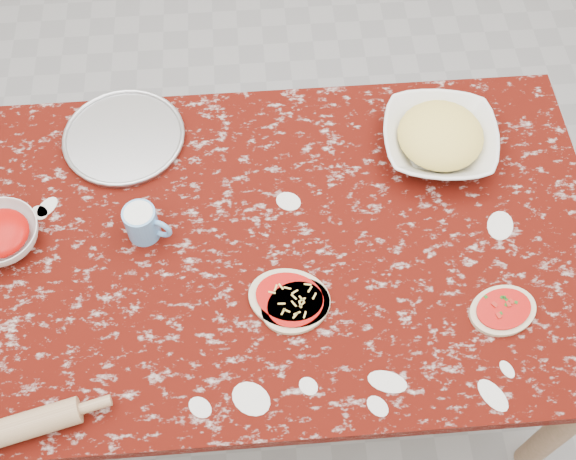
# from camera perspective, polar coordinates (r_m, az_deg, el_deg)

# --- Properties ---
(ground) EXTENTS (4.00, 4.00, 0.00)m
(ground) POSITION_cam_1_polar(r_m,az_deg,el_deg) (2.48, -0.00, -9.50)
(ground) COLOR gray
(worktable) EXTENTS (1.60, 1.00, 0.75)m
(worktable) POSITION_cam_1_polar(r_m,az_deg,el_deg) (1.87, -0.00, -2.08)
(worktable) COLOR #3C0904
(worktable) RESTS_ON ground
(pizza_tray) EXTENTS (0.35, 0.35, 0.01)m
(pizza_tray) POSITION_cam_1_polar(r_m,az_deg,el_deg) (2.03, -12.92, 7.16)
(pizza_tray) COLOR #B2B2B7
(pizza_tray) RESTS_ON worktable
(sauce_bowl) EXTENTS (0.24, 0.24, 0.06)m
(sauce_bowl) POSITION_cam_1_polar(r_m,az_deg,el_deg) (1.91, -21.85, -0.43)
(sauce_bowl) COLOR white
(sauce_bowl) RESTS_ON worktable
(cheese_bowl) EXTENTS (0.34, 0.34, 0.07)m
(cheese_bowl) POSITION_cam_1_polar(r_m,az_deg,el_deg) (1.97, 11.93, 6.99)
(cheese_bowl) COLOR white
(cheese_bowl) RESTS_ON worktable
(flour_mug) EXTENTS (0.12, 0.08, 0.10)m
(flour_mug) POSITION_cam_1_polar(r_m,az_deg,el_deg) (1.81, -11.48, 0.54)
(flour_mug) COLOR #5C97D3
(flour_mug) RESTS_ON worktable
(pizza_left) EXTENTS (0.24, 0.21, 0.02)m
(pizza_left) POSITION_cam_1_polar(r_m,az_deg,el_deg) (1.72, 0.11, -5.45)
(pizza_left) COLOR beige
(pizza_left) RESTS_ON worktable
(pizza_mid) EXTENTS (0.21, 0.19, 0.02)m
(pizza_mid) POSITION_cam_1_polar(r_m,az_deg,el_deg) (1.71, 0.60, -6.04)
(pizza_mid) COLOR beige
(pizza_mid) RESTS_ON worktable
(pizza_right) EXTENTS (0.19, 0.17, 0.02)m
(pizza_right) POSITION_cam_1_polar(r_m,az_deg,el_deg) (1.78, 16.74, -6.14)
(pizza_right) COLOR beige
(pizza_right) RESTS_ON worktable
(rolling_pin) EXTENTS (0.30, 0.13, 0.06)m
(rolling_pin) POSITION_cam_1_polar(r_m,az_deg,el_deg) (1.69, -21.26, -14.65)
(rolling_pin) COLOR tan
(rolling_pin) RESTS_ON worktable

